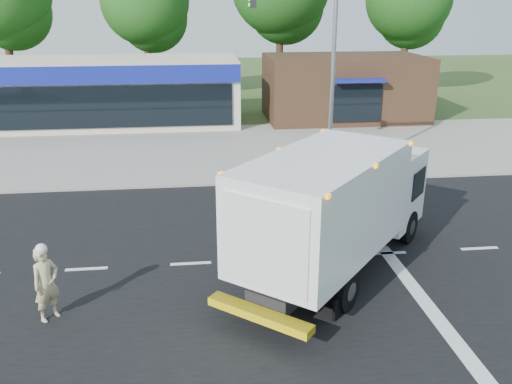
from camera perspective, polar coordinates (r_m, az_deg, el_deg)
ground at (r=16.47m, az=3.68°, el=-7.02°), size 120.00×120.00×0.00m
road_asphalt at (r=16.47m, az=3.68°, el=-7.01°), size 60.00×14.00×0.02m
sidewalk at (r=23.98m, az=0.26°, el=1.85°), size 60.00×2.40×0.12m
parking_apron at (r=29.54m, az=-1.08°, el=5.16°), size 60.00×9.00×0.02m
lane_markings at (r=15.58m, az=9.51°, el=-8.84°), size 55.20×7.00×0.01m
ems_box_truck at (r=15.04m, az=8.56°, el=-1.10°), size 7.26×7.94×3.66m
emergency_worker at (r=14.05m, az=-21.23°, el=-8.90°), size 0.80×0.82×2.00m
retail_strip_mall at (r=35.38m, az=-16.98°, el=10.05°), size 18.00×6.20×4.00m
brown_storefront at (r=36.20m, az=9.25°, el=10.81°), size 10.00×6.70×4.00m
traffic_signal_pole at (r=22.78m, az=6.52°, el=13.31°), size 3.51×0.25×8.00m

